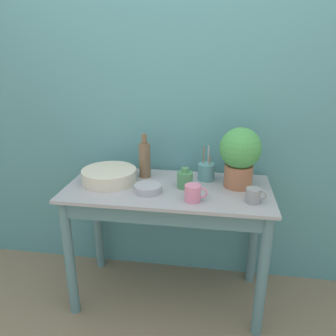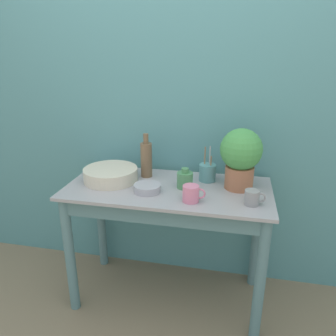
{
  "view_description": "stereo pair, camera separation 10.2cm",
  "coord_description": "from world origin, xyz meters",
  "px_view_note": "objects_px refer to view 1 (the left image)",
  "views": [
    {
      "loc": [
        0.27,
        -1.49,
        1.56
      ],
      "look_at": [
        0.0,
        0.29,
        0.91
      ],
      "focal_mm": 35.0,
      "sensor_mm": 36.0,
      "label": 1
    },
    {
      "loc": [
        0.37,
        -1.47,
        1.56
      ],
      "look_at": [
        0.0,
        0.29,
        0.91
      ],
      "focal_mm": 35.0,
      "sensor_mm": 36.0,
      "label": 2
    }
  ],
  "objects_px": {
    "bottle_tall": "(145,159)",
    "bottle_short": "(185,179)",
    "mug_pink": "(193,193)",
    "mug_grey": "(254,195)",
    "potted_plant": "(240,154)",
    "utensil_cup": "(206,172)",
    "bowl_wash_large": "(109,176)",
    "bowl_small_steel": "(148,188)"
  },
  "relations": [
    {
      "from": "mug_pink",
      "to": "bowl_small_steel",
      "type": "height_order",
      "value": "mug_pink"
    },
    {
      "from": "bowl_small_steel",
      "to": "utensil_cup",
      "type": "relative_size",
      "value": 0.71
    },
    {
      "from": "bottle_tall",
      "to": "bottle_short",
      "type": "height_order",
      "value": "bottle_tall"
    },
    {
      "from": "potted_plant",
      "to": "mug_grey",
      "type": "height_order",
      "value": "potted_plant"
    },
    {
      "from": "bottle_tall",
      "to": "mug_pink",
      "type": "bearing_deg",
      "value": -43.04
    },
    {
      "from": "bowl_small_steel",
      "to": "utensil_cup",
      "type": "bearing_deg",
      "value": 36.76
    },
    {
      "from": "bowl_small_steel",
      "to": "bowl_wash_large",
      "type": "bearing_deg",
      "value": 156.39
    },
    {
      "from": "bowl_small_steel",
      "to": "utensil_cup",
      "type": "height_order",
      "value": "utensil_cup"
    },
    {
      "from": "potted_plant",
      "to": "bowl_small_steel",
      "type": "bearing_deg",
      "value": -162.44
    },
    {
      "from": "bottle_tall",
      "to": "bottle_short",
      "type": "xyz_separation_m",
      "value": [
        0.27,
        -0.14,
        -0.07
      ]
    },
    {
      "from": "utensil_cup",
      "to": "mug_grey",
      "type": "bearing_deg",
      "value": -47.64
    },
    {
      "from": "bowl_small_steel",
      "to": "bottle_tall",
      "type": "bearing_deg",
      "value": 106.43
    },
    {
      "from": "potted_plant",
      "to": "mug_pink",
      "type": "relative_size",
      "value": 2.88
    },
    {
      "from": "mug_pink",
      "to": "utensil_cup",
      "type": "height_order",
      "value": "utensil_cup"
    },
    {
      "from": "bottle_tall",
      "to": "mug_pink",
      "type": "height_order",
      "value": "bottle_tall"
    },
    {
      "from": "bottle_tall",
      "to": "bowl_small_steel",
      "type": "distance_m",
      "value": 0.26
    },
    {
      "from": "potted_plant",
      "to": "bottle_short",
      "type": "distance_m",
      "value": 0.35
    },
    {
      "from": "bowl_small_steel",
      "to": "bottle_short",
      "type": "bearing_deg",
      "value": 26.46
    },
    {
      "from": "bottle_short",
      "to": "mug_pink",
      "type": "height_order",
      "value": "bottle_short"
    },
    {
      "from": "mug_pink",
      "to": "mug_grey",
      "type": "bearing_deg",
      "value": 4.8
    },
    {
      "from": "potted_plant",
      "to": "bottle_tall",
      "type": "distance_m",
      "value": 0.59
    },
    {
      "from": "bowl_small_steel",
      "to": "potted_plant",
      "type": "bearing_deg",
      "value": 17.56
    },
    {
      "from": "mug_pink",
      "to": "potted_plant",
      "type": "bearing_deg",
      "value": 43.97
    },
    {
      "from": "bottle_short",
      "to": "mug_grey",
      "type": "height_order",
      "value": "bottle_short"
    },
    {
      "from": "mug_pink",
      "to": "mug_grey",
      "type": "relative_size",
      "value": 1.13
    },
    {
      "from": "bottle_short",
      "to": "bowl_small_steel",
      "type": "xyz_separation_m",
      "value": [
        -0.2,
        -0.1,
        -0.03
      ]
    },
    {
      "from": "bottle_tall",
      "to": "bowl_small_steel",
      "type": "relative_size",
      "value": 1.8
    },
    {
      "from": "bottle_short",
      "to": "mug_pink",
      "type": "xyz_separation_m",
      "value": [
        0.06,
        -0.18,
        -0.01
      ]
    },
    {
      "from": "bowl_wash_large",
      "to": "mug_grey",
      "type": "distance_m",
      "value": 0.87
    },
    {
      "from": "bowl_wash_large",
      "to": "utensil_cup",
      "type": "distance_m",
      "value": 0.6
    },
    {
      "from": "bottle_short",
      "to": "utensil_cup",
      "type": "height_order",
      "value": "utensil_cup"
    },
    {
      "from": "potted_plant",
      "to": "mug_grey",
      "type": "bearing_deg",
      "value": -71.21
    },
    {
      "from": "bowl_small_steel",
      "to": "utensil_cup",
      "type": "xyz_separation_m",
      "value": [
        0.32,
        0.24,
        0.03
      ]
    },
    {
      "from": "utensil_cup",
      "to": "bottle_short",
      "type": "bearing_deg",
      "value": -130.51
    },
    {
      "from": "bottle_short",
      "to": "bowl_small_steel",
      "type": "relative_size",
      "value": 0.78
    },
    {
      "from": "bottle_short",
      "to": "bottle_tall",
      "type": "bearing_deg",
      "value": 153.53
    },
    {
      "from": "bottle_tall",
      "to": "potted_plant",
      "type": "bearing_deg",
      "value": -7.2
    },
    {
      "from": "bottle_short",
      "to": "utensil_cup",
      "type": "xyz_separation_m",
      "value": [
        0.12,
        0.14,
        0.0
      ]
    },
    {
      "from": "bottle_short",
      "to": "bowl_small_steel",
      "type": "distance_m",
      "value": 0.23
    },
    {
      "from": "potted_plant",
      "to": "bowl_wash_large",
      "type": "height_order",
      "value": "potted_plant"
    },
    {
      "from": "bottle_tall",
      "to": "bottle_short",
      "type": "bearing_deg",
      "value": -26.47
    },
    {
      "from": "bowl_wash_large",
      "to": "mug_pink",
      "type": "bearing_deg",
      "value": -19.98
    }
  ]
}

